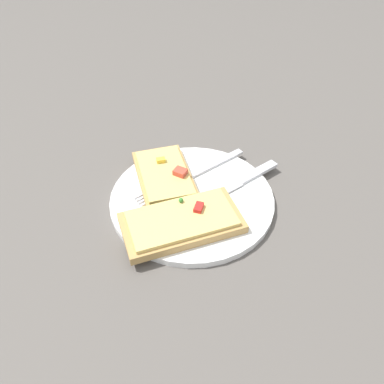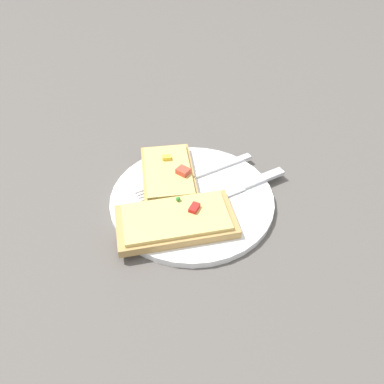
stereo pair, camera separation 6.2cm
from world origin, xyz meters
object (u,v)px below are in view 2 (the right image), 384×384
(plate, at_px, (192,199))
(knife, at_px, (238,188))
(fork, at_px, (190,177))
(pizza_slice_corner, at_px, (168,174))
(pizza_slice_main, at_px, (176,220))

(plate, xyz_separation_m, knife, (0.08, -0.01, 0.01))
(fork, bearing_deg, pizza_slice_corner, -32.46)
(plate, height_order, fork, fork)
(knife, relative_size, pizza_slice_corner, 1.33)
(fork, distance_m, pizza_slice_main, 0.11)
(fork, height_order, pizza_slice_main, pizza_slice_main)
(pizza_slice_corner, bearing_deg, knife, 68.14)
(pizza_slice_corner, bearing_deg, pizza_slice_main, 0.86)
(fork, relative_size, pizza_slice_main, 1.17)
(plate, height_order, knife, knife)
(knife, xyz_separation_m, pizza_slice_corner, (-0.10, 0.07, 0.01))
(knife, relative_size, pizza_slice_main, 1.15)
(pizza_slice_main, bearing_deg, fork, -113.16)
(plate, height_order, pizza_slice_main, pizza_slice_main)
(knife, distance_m, pizza_slice_main, 0.13)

